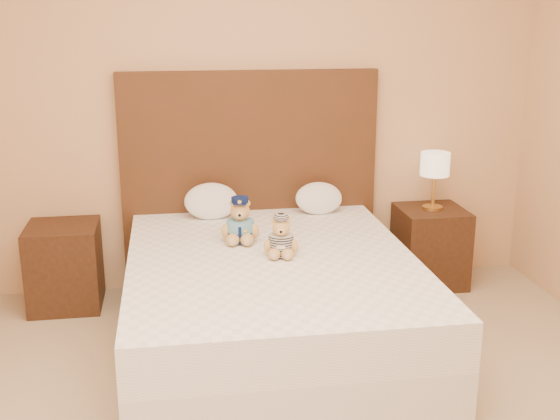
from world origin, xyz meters
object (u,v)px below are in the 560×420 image
object	(u,v)px
nightstand_right	(430,246)
pillow_left	(211,199)
teddy_prisoner	(281,236)
nightstand_left	(65,266)
teddy_police	(240,220)
pillow_right	(319,197)
bed	(272,302)
lamp	(435,167)

from	to	relation	value
nightstand_right	pillow_left	bearing A→B (deg)	178.88
teddy_prisoner	pillow_left	size ratio (longest dim) A/B	0.65
nightstand_left	pillow_left	world-z (taller)	pillow_left
nightstand_left	teddy_police	distance (m)	1.28
teddy_prisoner	pillow_right	size ratio (longest dim) A/B	0.71
nightstand_left	pillow_right	size ratio (longest dim) A/B	1.71
nightstand_left	pillow_right	distance (m)	1.74
bed	nightstand_right	xyz separation A→B (m)	(1.25, 0.80, -0.00)
lamp	bed	bearing A→B (deg)	-147.38
nightstand_left	teddy_police	xyz separation A→B (m)	(1.10, -0.50, 0.41)
pillow_right	pillow_left	bearing A→B (deg)	180.00
nightstand_right	pillow_right	world-z (taller)	pillow_right
nightstand_right	lamp	xyz separation A→B (m)	(-0.00, 0.00, 0.57)
nightstand_left	pillow_left	distance (m)	1.05
bed	pillow_left	distance (m)	0.96
teddy_police	teddy_prisoner	size ratio (longest dim) A/B	1.19
nightstand_right	teddy_police	xyz separation A→B (m)	(-1.40, -0.50, 0.41)
nightstand_right	pillow_right	bearing A→B (deg)	177.86
bed	nightstand_left	world-z (taller)	same
lamp	teddy_prisoner	world-z (taller)	lamp
bed	nightstand_left	xyz separation A→B (m)	(-1.25, 0.80, -0.00)
nightstand_left	pillow_right	bearing A→B (deg)	1.01
bed	teddy_police	distance (m)	0.53
lamp	pillow_right	world-z (taller)	lamp
teddy_prisoner	nightstand_right	bearing A→B (deg)	43.36
pillow_left	pillow_right	bearing A→B (deg)	0.00
nightstand_left	teddy_police	bearing A→B (deg)	-24.48
nightstand_right	pillow_left	size ratio (longest dim) A/B	1.55
lamp	nightstand_right	bearing A→B (deg)	0.00
nightstand_left	teddy_prisoner	xyz separation A→B (m)	(1.30, -0.79, 0.39)
teddy_police	teddy_prisoner	distance (m)	0.35
bed	teddy_police	world-z (taller)	teddy_police
teddy_police	pillow_right	xyz separation A→B (m)	(0.59, 0.53, -0.02)
pillow_right	lamp	bearing A→B (deg)	-2.14
nightstand_left	teddy_prisoner	world-z (taller)	teddy_prisoner
bed	pillow_right	bearing A→B (deg)	61.73
nightstand_left	lamp	distance (m)	2.56
bed	pillow_left	bearing A→B (deg)	108.84
nightstand_left	pillow_right	xyz separation A→B (m)	(1.70, 0.03, 0.39)
nightstand_left	pillow_left	bearing A→B (deg)	1.78
lamp	pillow_right	xyz separation A→B (m)	(-0.80, 0.03, -0.19)
nightstand_left	lamp	xyz separation A→B (m)	(2.50, 0.00, 0.57)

